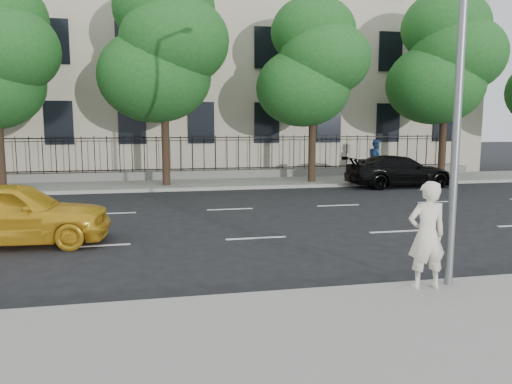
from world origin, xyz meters
TOP-DOWN VIEW (x-y plane):
  - ground at (0.00, 0.00)m, footprint 120.00×120.00m
  - near_sidewalk at (0.00, -4.00)m, footprint 60.00×4.00m
  - far_sidewalk at (0.00, 14.00)m, footprint 60.00×4.00m
  - lane_markings at (0.00, 4.75)m, footprint 49.60×4.62m
  - masonry_building at (0.00, 22.95)m, footprint 34.60×12.11m
  - iron_fence at (0.00, 15.70)m, footprint 30.00×0.50m
  - tree_c at (-1.96, 13.36)m, footprint 5.89×5.50m
  - tree_d at (5.04, 13.36)m, footprint 5.34×4.94m
  - tree_e at (12.04, 13.36)m, footprint 5.71×5.31m
  - yellow_taxi at (-6.05, 3.03)m, footprint 4.77×2.09m
  - black_sedan at (8.73, 11.50)m, footprint 5.19×2.30m
  - woman_near at (1.98, -2.40)m, footprint 0.70×0.48m
  - pedestrian_far at (9.11, 14.78)m, footprint 0.91×1.08m

SIDE VIEW (x-z plane):
  - ground at x=0.00m, z-range 0.00..0.00m
  - lane_markings at x=0.00m, z-range 0.00..0.01m
  - near_sidewalk at x=0.00m, z-range 0.00..0.15m
  - far_sidewalk at x=0.00m, z-range 0.00..0.15m
  - iron_fence at x=0.00m, z-range -0.45..1.75m
  - black_sedan at x=8.73m, z-range 0.00..1.48m
  - yellow_taxi at x=-6.05m, z-range 0.00..1.60m
  - woman_near at x=1.98m, z-range 0.15..2.03m
  - pedestrian_far at x=9.11m, z-range 0.15..2.13m
  - tree_d at x=5.04m, z-range 1.42..10.26m
  - tree_e at x=12.04m, z-range 1.47..10.93m
  - tree_c at x=-1.96m, z-range 1.51..11.31m
  - masonry_building at x=0.00m, z-range -0.23..18.27m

